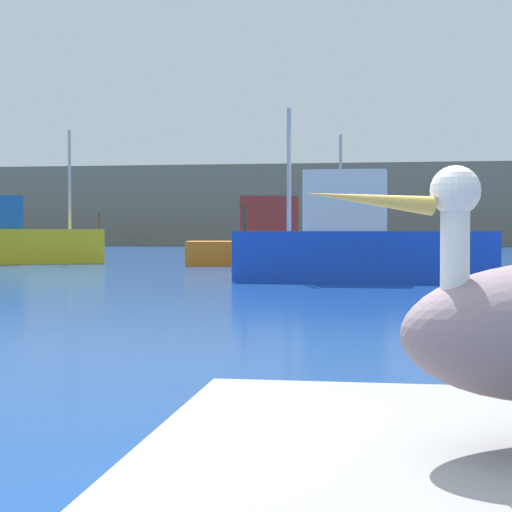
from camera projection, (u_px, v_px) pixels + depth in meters
hillside_backdrop at (375, 206)px, 79.11m from camera, size 140.00×10.87×7.30m
fishing_boat_blue at (360, 242)px, 22.51m from camera, size 6.83×2.32×4.63m
fishing_boat_orange at (279, 243)px, 32.87m from camera, size 7.71×3.46×5.06m
fishing_boat_yellow at (17, 240)px, 34.34m from camera, size 6.87×4.62×5.48m
mooring_buoy at (512, 319)px, 10.05m from camera, size 0.55×0.55×0.55m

